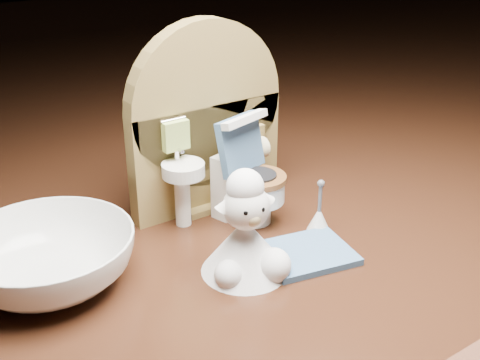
% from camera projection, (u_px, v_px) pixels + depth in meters
% --- Properties ---
extents(backdrop_panel, '(0.13, 0.05, 0.15)m').
position_uv_depth(backdrop_panel, '(206.00, 129.00, 0.47)').
color(backdrop_panel, olive).
rests_on(backdrop_panel, ground).
extents(toy_toilet, '(0.05, 0.06, 0.08)m').
position_uv_depth(toy_toilet, '(247.00, 182.00, 0.46)').
color(toy_toilet, white).
rests_on(toy_toilet, ground).
extents(bath_mat, '(0.07, 0.06, 0.00)m').
position_uv_depth(bath_mat, '(307.00, 253.00, 0.42)').
color(bath_mat, '#446993').
rests_on(bath_mat, ground).
extents(toilet_brush, '(0.02, 0.02, 0.04)m').
position_uv_depth(toilet_brush, '(319.00, 217.00, 0.45)').
color(toilet_brush, white).
rests_on(toilet_brush, ground).
extents(plush_lamb, '(0.06, 0.06, 0.08)m').
position_uv_depth(plush_lamb, '(246.00, 238.00, 0.39)').
color(plush_lamb, white).
rests_on(plush_lamb, ground).
extents(ceramic_bowl, '(0.14, 0.14, 0.04)m').
position_uv_depth(ceramic_bowl, '(48.00, 259.00, 0.39)').
color(ceramic_bowl, white).
rests_on(ceramic_bowl, ground).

